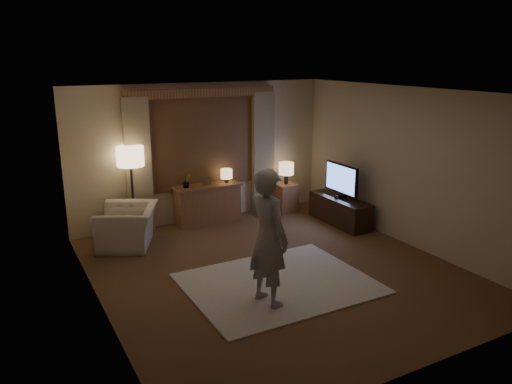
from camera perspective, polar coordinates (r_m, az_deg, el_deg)
room at (r=7.45m, az=0.48°, el=1.84°), size 5.04×5.54×2.64m
rug at (r=7.07m, az=2.58°, el=-10.38°), size 2.50×2.00×0.02m
sideboard at (r=9.44m, az=-5.54°, el=-1.48°), size 1.20×0.40×0.70m
picture_frame at (r=9.31m, az=-5.61°, el=1.16°), size 0.16×0.02×0.20m
plant at (r=9.16m, az=-7.93°, el=1.17°), size 0.16×0.13×0.30m
table_lamp_sideboard at (r=9.45m, az=-3.40°, el=2.03°), size 0.22×0.22×0.30m
floor_lamp at (r=8.77m, az=-14.15°, el=3.42°), size 0.46×0.46×1.59m
armchair at (r=8.54m, az=-14.45°, el=-3.86°), size 1.26×1.32×0.67m
side_table at (r=10.16m, az=3.43°, el=-0.60°), size 0.40×0.40×0.56m
table_lamp_side at (r=10.02m, az=3.48°, el=2.63°), size 0.30×0.30×0.44m
tv_stand at (r=9.52m, az=9.58°, el=-2.11°), size 0.45×1.40×0.50m
tv at (r=9.35m, az=9.73°, el=1.42°), size 0.22×0.89×0.64m
person at (r=6.20m, az=1.37°, el=-5.20°), size 0.55×0.72×1.76m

